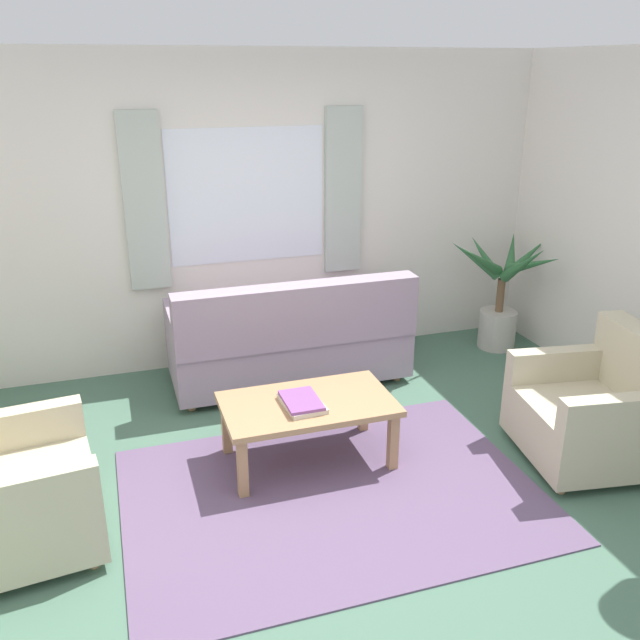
{
  "coord_description": "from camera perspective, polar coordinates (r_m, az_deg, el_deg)",
  "views": [
    {
      "loc": [
        -1.14,
        -3.28,
        2.46
      ],
      "look_at": [
        0.15,
        0.7,
        0.88
      ],
      "focal_mm": 37.91,
      "sensor_mm": 36.0,
      "label": 1
    }
  ],
  "objects": [
    {
      "name": "couch",
      "position": [
        5.48,
        -2.51,
        -1.76
      ],
      "size": [
        1.9,
        0.82,
        0.92
      ],
      "rotation": [
        0.0,
        0.0,
        3.14
      ],
      "color": "#998499",
      "rests_on": "ground_plane"
    },
    {
      "name": "wall_back",
      "position": [
        5.78,
        -6.24,
        9.01
      ],
      "size": [
        5.32,
        0.12,
        2.6
      ],
      "primitive_type": "cube",
      "color": "silver",
      "rests_on": "ground_plane"
    },
    {
      "name": "coffee_table",
      "position": [
        4.39,
        -1.03,
        -7.55
      ],
      "size": [
        1.1,
        0.64,
        0.44
      ],
      "color": "#A87F56",
      "rests_on": "ground_plane"
    },
    {
      "name": "armchair_right",
      "position": [
        4.79,
        22.34,
        -7.05
      ],
      "size": [
        0.94,
        0.95,
        0.88
      ],
      "rotation": [
        0.0,
        0.0,
        -1.72
      ],
      "color": "#BCB293",
      "rests_on": "ground_plane"
    },
    {
      "name": "window_with_curtains",
      "position": [
        5.67,
        -6.12,
        10.33
      ],
      "size": [
        1.98,
        0.07,
        1.4
      ],
      "color": "white"
    },
    {
      "name": "potted_plant",
      "position": [
        6.32,
        15.02,
        2.04
      ],
      "size": [
        1.13,
        1.07,
        1.13
      ],
      "color": "#B7B2A8",
      "rests_on": "ground_plane"
    },
    {
      "name": "armchair_left",
      "position": [
        4.03,
        -25.21,
        -13.02
      ],
      "size": [
        0.91,
        0.93,
        0.88
      ],
      "rotation": [
        0.0,
        0.0,
        1.69
      ],
      "color": "#BCB293",
      "rests_on": "ground_plane"
    },
    {
      "name": "area_rug",
      "position": [
        4.26,
        1.05,
        -14.5
      ],
      "size": [
        2.49,
        1.79,
        0.01
      ],
      "primitive_type": "cube",
      "color": "#604C6B",
      "rests_on": "ground_plane"
    },
    {
      "name": "book_stack_on_table",
      "position": [
        4.3,
        -1.54,
        -6.97
      ],
      "size": [
        0.25,
        0.34,
        0.05
      ],
      "color": "beige",
      "rests_on": "coffee_table"
    },
    {
      "name": "ground_plane",
      "position": [
        4.26,
        1.05,
        -14.57
      ],
      "size": [
        6.24,
        6.24,
        0.0
      ],
      "primitive_type": "plane",
      "color": "#476B56"
    }
  ]
}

